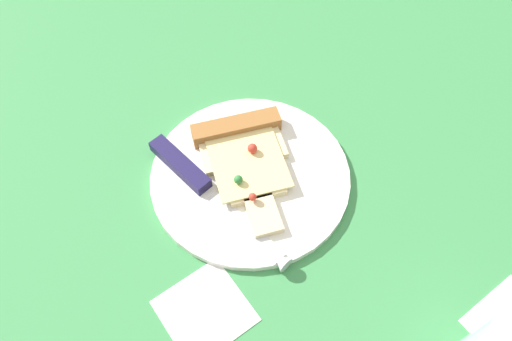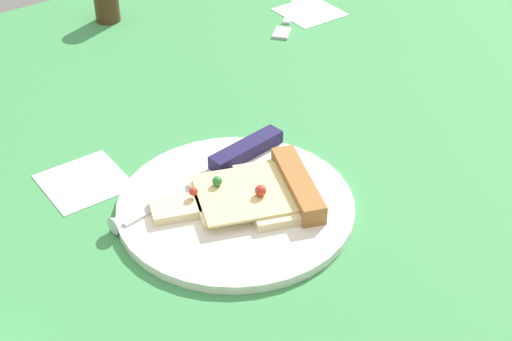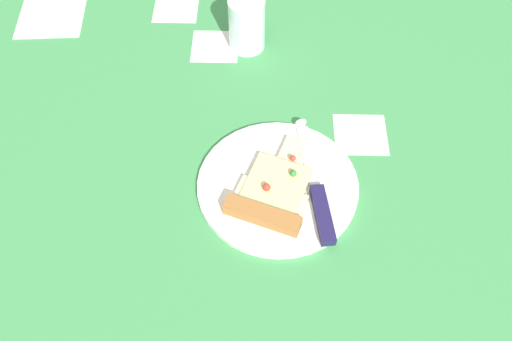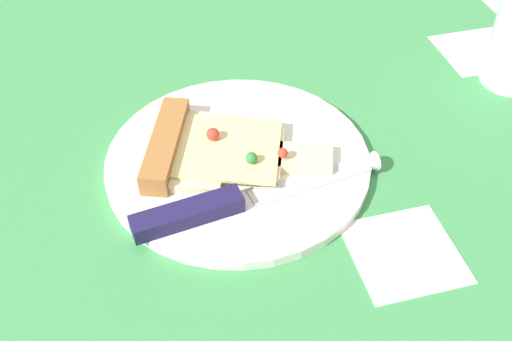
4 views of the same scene
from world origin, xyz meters
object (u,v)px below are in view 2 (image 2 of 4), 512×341
Objects in this scene: plate at (236,207)px; fork at (288,18)px; knife at (217,167)px; pizza_slice at (259,193)px; pepper_shaker at (106,1)px.

fork is (33.45, 34.61, -0.10)cm from plate.
knife is at bearing 89.89° from fork.
pizza_slice is 1.51× the size of fork.
plate is 6.38cm from knife.
plate reaches higher than fork.
knife is at bearing 75.58° from plate.
pepper_shaker is 0.52× the size of fork.
plate is at bearing 157.27° from knife.
pizza_slice is at bearing 178.94° from knife.
plate is 52.20cm from pepper_shaker.
knife is 1.91× the size of fork.
plate is at bearing -101.48° from pepper_shaker.
plate is 1.35× the size of pizza_slice.
plate is at bearing 90.16° from pizza_slice.
fork is at bearing -56.51° from knife.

